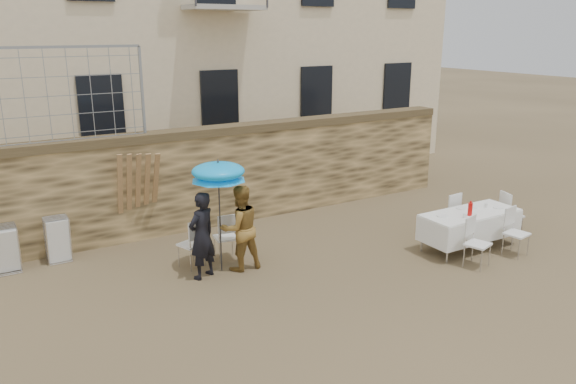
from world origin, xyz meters
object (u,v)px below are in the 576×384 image
woman_dress (240,228)px  chair_stack_left (5,245)px  couple_chair_left (191,243)px  soda_bottle (470,209)px  table_chair_front_right (517,232)px  chair_stack_right (56,236)px  table_chair_front_left (478,243)px  umbrella (218,175)px  table_chair_side (511,213)px  table_chair_back (447,213)px  couple_chair_right (226,236)px  man_suit (202,236)px  banquet_table (471,214)px

woman_dress → chair_stack_left: 4.40m
couple_chair_left → soda_bottle: bearing=137.3°
table_chair_front_right → chair_stack_right: (-7.83, 4.43, -0.02)m
couple_chair_left → table_chair_front_left: size_ratio=1.00×
soda_bottle → table_chair_front_left: soda_bottle is taller
umbrella → couple_chair_left: bearing=131.6°
woman_dress → table_chair_side: (5.86, -1.33, -0.33)m
woman_dress → soda_bottle: (4.26, -1.58, 0.10)m
umbrella → table_chair_back: bearing=-8.3°
couple_chair_right → man_suit: bearing=45.3°
couple_chair_left → soda_bottle: soda_bottle is taller
banquet_table → chair_stack_right: (-7.33, 3.68, -0.27)m
couple_chair_right → umbrella: bearing=63.5°
soda_bottle → chair_stack_right: soda_bottle is taller
table_chair_front_left → chair_stack_right: (-6.73, 4.43, -0.02)m
soda_bottle → table_chair_front_right: 1.02m
woman_dress → banquet_table: bearing=162.0°
soda_bottle → table_chair_front_left: size_ratio=0.27×
table_chair_side → man_suit: bearing=95.1°
banquet_table → table_chair_front_right: table_chair_front_right is taller
woman_dress → banquet_table: 4.69m
man_suit → banquet_table: (5.21, -1.43, -0.07)m
table_chair_side → chair_stack_left: bearing=86.1°
couple_chair_right → table_chair_back: bearing=173.1°
table_chair_front_left → table_chair_front_right: (1.10, 0.00, 0.00)m
banquet_table → chair_stack_right: bearing=153.4°
table_chair_side → woman_dress: bearing=93.7°
umbrella → table_chair_front_left: size_ratio=2.04×
table_chair_back → umbrella: bearing=-12.2°
couple_chair_right → chair_stack_left: bearing=-17.4°
soda_bottle → table_chair_back: bearing=67.2°
couple_chair_right → table_chair_front_right: 5.71m
soda_bottle → table_chair_front_right: bearing=-40.6°
umbrella → table_chair_front_right: size_ratio=2.04×
soda_bottle → table_chair_side: (1.60, 0.25, -0.43)m
woman_dress → soda_bottle: bearing=159.5°
couple_chair_right → chair_stack_right: (-2.82, 1.69, -0.02)m
table_chair_front_right → chair_stack_left: size_ratio=1.04×
umbrella → chair_stack_left: bearing=147.9°
couple_chair_left → table_chair_front_right: 6.33m
man_suit → umbrella: 1.12m
umbrella → chair_stack_right: 3.58m
umbrella → chair_stack_right: bearing=139.6°
couple_chair_right → table_chair_front_right: same height
woman_dress → table_chair_front_right: bearing=156.1°
chair_stack_left → chair_stack_right: size_ratio=1.00×
table_chair_front_left → table_chair_side: same height
couple_chair_right → table_chair_side: 6.20m
table_chair_back → chair_stack_left: (-8.43, 2.88, -0.02)m
table_chair_back → chair_stack_right: size_ratio=1.04×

